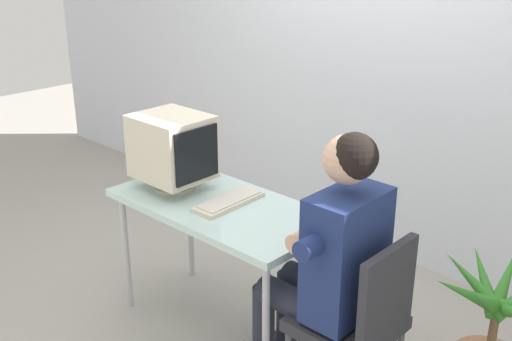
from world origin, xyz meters
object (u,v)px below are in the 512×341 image
object	(u,v)px
desk	(221,214)
keyboard	(229,201)
office_chair	(359,317)
crt_monitor	(173,148)
person_seated	(328,257)

from	to	relation	value
desk	keyboard	size ratio (longest dim) A/B	2.94
desk	office_chair	xyz separation A→B (m)	(0.91, -0.04, -0.19)
desk	crt_monitor	world-z (taller)	crt_monitor
person_seated	office_chair	bearing A→B (deg)	0.00
keyboard	person_seated	world-z (taller)	person_seated
crt_monitor	person_seated	distance (m)	1.10
desk	keyboard	xyz separation A→B (m)	(0.04, 0.02, 0.08)
crt_monitor	keyboard	bearing A→B (deg)	8.14
office_chair	crt_monitor	bearing A→B (deg)	179.58
desk	crt_monitor	bearing A→B (deg)	-174.62
keyboard	office_chair	bearing A→B (deg)	-4.11
crt_monitor	keyboard	distance (m)	0.44
crt_monitor	office_chair	distance (m)	1.34
desk	office_chair	size ratio (longest dim) A/B	1.37
keyboard	person_seated	xyz separation A→B (m)	(0.69, -0.06, -0.04)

